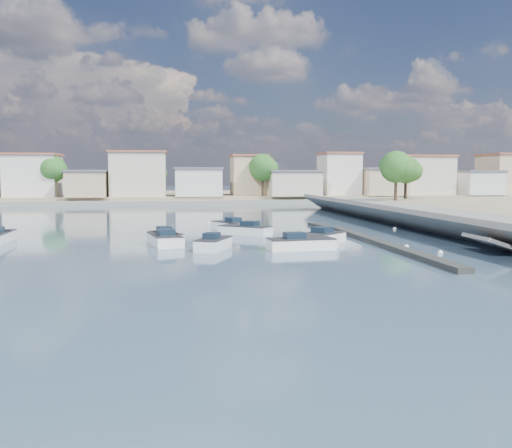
{
  "coord_description": "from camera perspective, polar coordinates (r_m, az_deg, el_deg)",
  "views": [
    {
      "loc": [
        -8.93,
        -31.8,
        5.47
      ],
      "look_at": [
        -2.11,
        14.23,
        1.4
      ],
      "focal_mm": 40.0,
      "sensor_mm": 36.0,
      "label": 1
    }
  ],
  "objects": [
    {
      "name": "mooring_buoys",
      "position": [
        50.02,
        8.1,
        -1.27
      ],
      "size": [
        18.28,
        32.92,
        0.37
      ],
      "color": "white",
      "rests_on": "ground"
    },
    {
      "name": "motorboat_b",
      "position": [
        41.82,
        -4.17,
        -2.01
      ],
      "size": [
        3.11,
        4.44,
        1.48
      ],
      "color": "white",
      "rests_on": "ground"
    },
    {
      "name": "motorboat_a",
      "position": [
        45.1,
        -9.18,
        -1.55
      ],
      "size": [
        2.99,
        5.8,
        1.48
      ],
      "color": "white",
      "rests_on": "ground"
    },
    {
      "name": "motorboat_h",
      "position": [
        41.68,
        4.84,
        -2.04
      ],
      "size": [
        5.5,
        2.43,
        1.48
      ],
      "color": "white",
      "rests_on": "ground"
    },
    {
      "name": "breakwater",
      "position": [
        47.51,
        11.1,
        -1.5
      ],
      "size": [
        2.0,
        31.02,
        0.35
      ],
      "color": "black",
      "rests_on": "ground"
    },
    {
      "name": "motorboat_g",
      "position": [
        45.94,
        -8.88,
        -1.42
      ],
      "size": [
        2.92,
        4.55,
        1.48
      ],
      "color": "white",
      "rests_on": "ground"
    },
    {
      "name": "far_town",
      "position": [
        110.48,
        1.82,
        4.72
      ],
      "size": [
        113.01,
        12.8,
        8.35
      ],
      "color": "beige",
      "rests_on": "far_shore_land"
    },
    {
      "name": "far_shore_quay",
      "position": [
        103.31,
        -3.46,
        2.18
      ],
      "size": [
        160.0,
        2.5,
        0.8
      ],
      "primitive_type": "cube",
      "color": "slate",
      "rests_on": "ground"
    },
    {
      "name": "motorboat_c",
      "position": [
        51.61,
        -1.32,
        -0.66
      ],
      "size": [
        4.87,
        4.39,
        1.48
      ],
      "color": "white",
      "rests_on": "ground"
    },
    {
      "name": "ground",
      "position": [
        72.56,
        -1.34,
        0.67
      ],
      "size": [
        400.0,
        400.0,
        0.0
      ],
      "primitive_type": "plane",
      "color": "#27394E",
      "rests_on": "ground"
    },
    {
      "name": "motorboat_d",
      "position": [
        45.18,
        6.1,
        -1.5
      ],
      "size": [
        5.08,
        4.91,
        1.48
      ],
      "color": "white",
      "rests_on": "ground"
    },
    {
      "name": "seawall_walkway",
      "position": [
        52.73,
        22.96,
        -0.37
      ],
      "size": [
        5.0,
        90.0,
        1.8
      ],
      "primitive_type": "cube",
      "color": "slate",
      "rests_on": "ground"
    },
    {
      "name": "shore_trees",
      "position": [
        101.39,
        1.38,
        5.42
      ],
      "size": [
        74.56,
        38.32,
        7.92
      ],
      "color": "#38281E",
      "rests_on": "ground"
    },
    {
      "name": "motorboat_f",
      "position": [
        56.15,
        -2.67,
        -0.21
      ],
      "size": [
        3.7,
        4.93,
        1.48
      ],
      "color": "white",
      "rests_on": "ground"
    },
    {
      "name": "far_shore_land",
      "position": [
        124.21,
        -4.31,
        2.78
      ],
      "size": [
        160.0,
        40.0,
        1.4
      ],
      "primitive_type": "cube",
      "color": "gray",
      "rests_on": "ground"
    }
  ]
}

